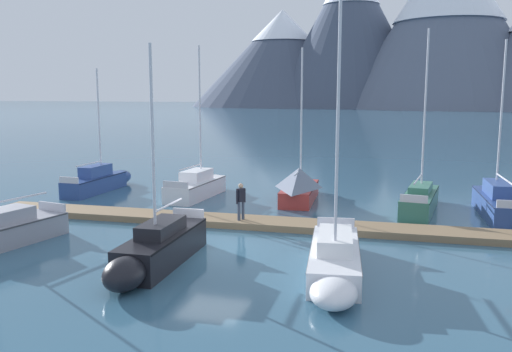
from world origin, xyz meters
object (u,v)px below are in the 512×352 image
Objects in this scene: sailboat_outer_slip at (335,260)px; sailboat_last_slip at (496,201)px; sailboat_far_berth at (300,185)px; person_on_dock at (241,199)px; sailboat_nearest_berth at (100,180)px; sailboat_mid_dock_starboard at (157,249)px; sailboat_end_of_dock at (421,199)px; sailboat_mid_dock_port at (199,185)px.

sailboat_last_slip is (6.50, 11.42, 0.13)m from sailboat_outer_slip.
person_on_dock is (-1.39, -6.55, 0.34)m from sailboat_far_berth.
sailboat_nearest_berth reaches higher than person_on_dock.
person_on_dock is at bearing 80.87° from sailboat_mid_dock_starboard.
sailboat_far_berth is at bearing 106.88° from sailboat_outer_slip.
sailboat_end_of_dock is 5.46× the size of person_on_dock.
sailboat_mid_dock_port is at bearing 178.06° from sailboat_end_of_dock.
sailboat_outer_slip is 5.33× the size of person_on_dock.
sailboat_mid_dock_port reaches higher than sailboat_far_berth.
sailboat_end_of_dock is (8.96, 12.17, -0.03)m from sailboat_mid_dock_starboard.
sailboat_last_slip is at bearing 1.24° from sailboat_end_of_dock.
sailboat_outer_slip is 11.70m from sailboat_end_of_dock.
sailboat_end_of_dock is 1.07× the size of sailboat_last_slip.
sailboat_nearest_berth is 0.87× the size of sailboat_last_slip.
sailboat_nearest_berth is 16.21m from sailboat_mid_dock_starboard.
sailboat_mid_dock_starboard reaches higher than person_on_dock.
sailboat_nearest_berth is 12.87m from person_on_dock.
sailboat_nearest_berth is at bearing 178.79° from sailboat_end_of_dock.
sailboat_outer_slip reaches higher than sailboat_last_slip.
person_on_dock is at bearing -102.01° from sailboat_far_berth.
sailboat_end_of_dock is at bearing -6.65° from sailboat_far_berth.
person_on_dock is at bearing -28.82° from sailboat_nearest_berth.
sailboat_far_berth is (6.02, 0.34, 0.27)m from sailboat_mid_dock_port.
sailboat_last_slip is (12.59, 12.25, 0.02)m from sailboat_mid_dock_starboard.
sailboat_end_of_dock is at bearing 53.63° from sailboat_mid_dock_starboard.
sailboat_outer_slip is (3.67, -12.10, -0.36)m from sailboat_far_berth.
sailboat_mid_dock_starboard is 4.54× the size of person_on_dock.
sailboat_mid_dock_starboard is 17.56m from sailboat_last_slip.
sailboat_mid_dock_port is (6.63, 0.02, 0.00)m from sailboat_nearest_berth.
sailboat_mid_dock_starboard is 15.11m from sailboat_end_of_dock.
sailboat_far_berth is (12.65, 0.36, 0.27)m from sailboat_nearest_berth.
person_on_dock is at bearing -143.88° from sailboat_end_of_dock.
sailboat_far_berth is 10.20m from sailboat_last_slip.
sailboat_far_berth is at bearing 1.62° from sailboat_nearest_berth.
sailboat_outer_slip is at bearing 7.77° from sailboat_mid_dock_starboard.
sailboat_nearest_berth is 0.86× the size of sailboat_mid_dock_port.
sailboat_mid_dock_starboard is at bearing -74.05° from sailboat_mid_dock_port.
sailboat_outer_slip reaches higher than sailboat_far_berth.
sailboat_outer_slip is 7.55m from person_on_dock.
sailboat_end_of_dock reaches higher than sailboat_nearest_berth.
sailboat_mid_dock_port is 13.10m from sailboat_mid_dock_starboard.
sailboat_nearest_berth is 19.20m from sailboat_end_of_dock.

